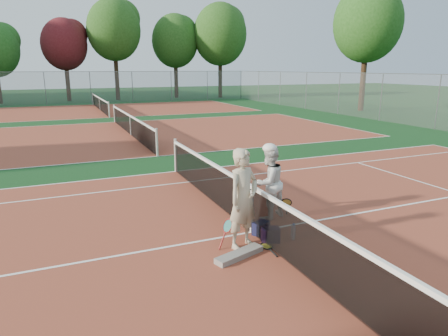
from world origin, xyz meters
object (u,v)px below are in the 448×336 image
at_px(player_a, 243,199).
at_px(water_bottle, 293,232).
at_px(sports_bag_purple, 270,235).
at_px(player_b, 269,183).
at_px(racket_red, 228,233).
at_px(racket_spare, 266,246).
at_px(sports_bag_navy, 261,228).
at_px(racket_black_held, 286,208).
at_px(net_main, 252,209).

relative_size(player_a, water_bottle, 6.38).
bearing_deg(sports_bag_purple, player_b, 62.75).
bearing_deg(sports_bag_purple, player_a, 177.49).
xyz_separation_m(player_a, racket_red, (-0.27, 0.10, -0.69)).
height_order(racket_spare, sports_bag_purple, sports_bag_purple).
bearing_deg(player_b, sports_bag_navy, 34.41).
distance_m(racket_spare, water_bottle, 0.68).
height_order(player_b, sports_bag_purple, player_b).
bearing_deg(racket_spare, racket_black_held, -40.60).
height_order(player_b, racket_red, player_b).
relative_size(player_a, sports_bag_navy, 5.58).
xyz_separation_m(racket_black_held, water_bottle, (-0.48, -1.04, -0.10)).
bearing_deg(sports_bag_navy, player_b, 52.42).
xyz_separation_m(racket_red, sports_bag_navy, (0.86, 0.26, -0.14)).
bearing_deg(net_main, player_a, -130.95).
relative_size(racket_spare, water_bottle, 2.00).
bearing_deg(net_main, racket_spare, -94.15).
bearing_deg(racket_black_held, player_a, -23.70).
relative_size(racket_red, racket_spare, 0.91).
height_order(sports_bag_purple, water_bottle, water_bottle).
xyz_separation_m(net_main, racket_spare, (-0.05, -0.74, -0.49)).
xyz_separation_m(racket_black_held, racket_spare, (-1.14, -1.14, -0.23)).
bearing_deg(water_bottle, sports_bag_navy, 134.27).
distance_m(sports_bag_purple, water_bottle, 0.48).
xyz_separation_m(player_b, racket_black_held, (0.35, -0.22, -0.58)).
distance_m(racket_red, racket_black_held, 2.00).
height_order(sports_bag_navy, sports_bag_purple, sports_bag_purple).
height_order(racket_black_held, racket_spare, racket_black_held).
bearing_deg(net_main, sports_bag_purple, -76.29).
bearing_deg(player_a, sports_bag_purple, -24.54).
height_order(racket_red, racket_spare, racket_red).
relative_size(net_main, racket_red, 20.19).
bearing_deg(sports_bag_purple, sports_bag_navy, 89.73).
bearing_deg(sports_bag_purple, racket_red, 171.57).
relative_size(racket_black_held, sports_bag_navy, 1.46).
distance_m(player_a, sports_bag_purple, 1.00).
height_order(player_a, racket_black_held, player_a).
distance_m(player_b, water_bottle, 1.44).
xyz_separation_m(sports_bag_purple, water_bottle, (0.47, -0.09, 0.01)).
relative_size(player_b, sports_bag_navy, 4.85).
bearing_deg(water_bottle, racket_red, 170.62).
bearing_deg(racket_red, sports_bag_purple, -28.18).
bearing_deg(net_main, player_b, 40.00).
bearing_deg(net_main, water_bottle, -46.75).
relative_size(racket_black_held, sports_bag_purple, 1.41).
xyz_separation_m(player_a, sports_bag_purple, (0.59, -0.03, -0.81)).
bearing_deg(player_a, sports_bag_navy, 9.48).
distance_m(racket_red, sports_bag_navy, 0.91).
bearing_deg(sports_bag_navy, racket_red, -163.27).
relative_size(sports_bag_navy, sports_bag_purple, 0.97).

